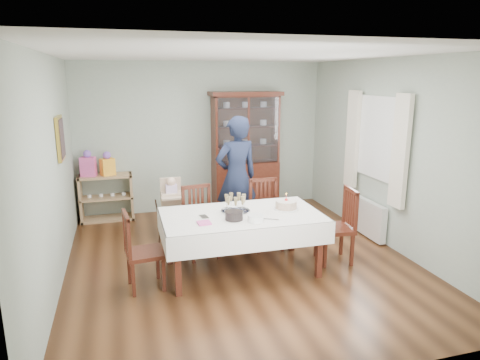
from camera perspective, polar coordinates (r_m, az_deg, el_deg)
name	(u,v)px	position (r m, az deg, el deg)	size (l,w,h in m)	color
floor	(240,260)	(5.92, -0.01, -10.65)	(5.00, 5.00, 0.00)	#593319
room_shell	(229,131)	(5.96, -1.43, 6.58)	(5.00, 5.00, 5.00)	#9EAA99
dining_table	(242,242)	(5.50, 0.20, -8.27)	(2.01, 1.17, 0.76)	#4D2113
china_cabinet	(245,150)	(7.89, 0.72, 4.05)	(1.30, 0.48, 2.18)	#4D2113
sideboard	(107,197)	(7.75, -17.36, -2.24)	(0.90, 0.38, 0.80)	tan
picture_frame	(60,138)	(6.09, -22.86, 5.15)	(0.04, 0.48, 0.58)	gold
window	(378,138)	(6.68, 17.95, 5.35)	(0.04, 1.02, 1.22)	white
curtain_left	(400,152)	(6.16, 20.59, 3.55)	(0.07, 0.30, 1.55)	silver
curtain_right	(352,139)	(7.18, 14.77, 5.30)	(0.07, 0.30, 1.55)	silver
radiator	(369,218)	(6.93, 16.79, -4.93)	(0.10, 0.80, 0.55)	white
chair_far_left	(201,236)	(5.99, -5.22, -7.41)	(0.49, 0.49, 0.97)	#4D2113
chair_far_right	(266,228)	(6.27, 3.54, -6.37)	(0.46, 0.46, 0.99)	#4D2113
chair_end_left	(144,266)	(5.23, -12.68, -11.07)	(0.46, 0.46, 0.94)	#4D2113
chair_end_right	(335,240)	(5.94, 12.58, -7.81)	(0.50, 0.50, 1.00)	#4D2113
woman	(236,177)	(6.53, -0.48, 0.37)	(0.68, 0.45, 1.87)	black
high_chair	(172,214)	(6.67, -9.01, -4.54)	(0.44, 0.44, 0.96)	black
champagne_tray	(235,207)	(5.43, -0.63, -3.60)	(0.37, 0.37, 0.23)	silver
birthday_cake	(286,205)	(5.57, 6.16, -3.33)	(0.32, 0.32, 0.22)	white
plate_stack_dark	(234,215)	(5.15, -0.80, -4.75)	(0.22, 0.22, 0.10)	black
plate_stack_white	(256,218)	(5.09, 2.10, -5.12)	(0.19, 0.19, 0.08)	white
napkin_stack	(204,223)	(5.04, -4.81, -5.72)	(0.15, 0.15, 0.02)	#DF529E
cutlery	(201,217)	(5.27, -5.22, -4.92)	(0.11, 0.16, 0.01)	silver
cake_knife	(268,219)	(5.18, 3.71, -5.21)	(0.27, 0.02, 0.01)	silver
gift_bag_pink	(88,165)	(7.61, -19.60, 1.94)	(0.27, 0.21, 0.45)	#DF529E
gift_bag_orange	(108,165)	(7.60, -17.25, 1.97)	(0.26, 0.23, 0.41)	#FFAB28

